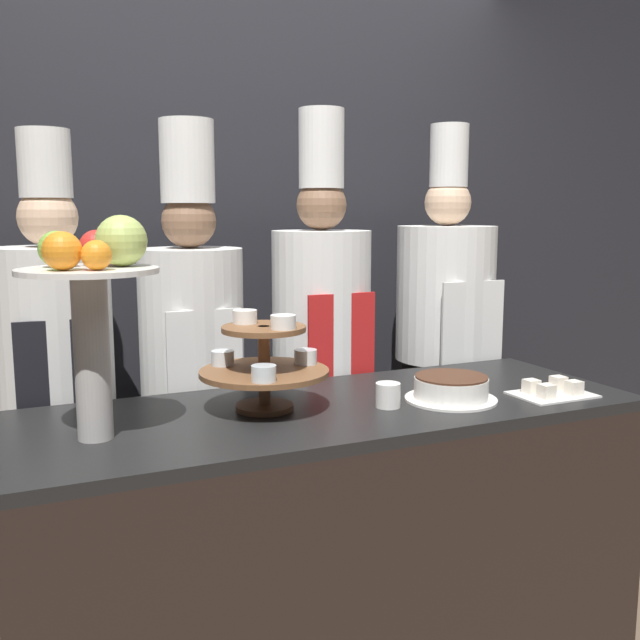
# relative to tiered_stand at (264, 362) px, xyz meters

# --- Properties ---
(wall_back) EXTENTS (10.00, 0.06, 2.80)m
(wall_back) POSITION_rel_tiered_stand_xyz_m (0.21, 0.91, 0.33)
(wall_back) COLOR #232328
(wall_back) RESTS_ON ground_plane
(buffet_counter) EXTENTS (1.91, 0.69, 0.92)m
(buffet_counter) POSITION_rel_tiered_stand_xyz_m (0.21, -0.04, -0.61)
(buffet_counter) COLOR black
(buffet_counter) RESTS_ON ground_plane
(tiered_stand) EXTENTS (0.39, 0.39, 0.29)m
(tiered_stand) POSITION_rel_tiered_stand_xyz_m (0.00, 0.00, 0.00)
(tiered_stand) COLOR brown
(tiered_stand) RESTS_ON buffet_counter
(fruit_pedestal) EXTENTS (0.35, 0.35, 0.58)m
(fruit_pedestal) POSITION_rel_tiered_stand_xyz_m (-0.48, -0.07, 0.25)
(fruit_pedestal) COLOR #B2ADA8
(fruit_pedestal) RESTS_ON buffet_counter
(cake_round) EXTENTS (0.29, 0.29, 0.08)m
(cake_round) POSITION_rel_tiered_stand_xyz_m (0.57, -0.14, -0.11)
(cake_round) COLOR white
(cake_round) RESTS_ON buffet_counter
(cup_white) EXTENTS (0.08, 0.08, 0.07)m
(cup_white) POSITION_rel_tiered_stand_xyz_m (0.35, -0.13, -0.11)
(cup_white) COLOR white
(cup_white) RESTS_ON buffet_counter
(cake_square_tray) EXTENTS (0.25, 0.18, 0.05)m
(cake_square_tray) POSITION_rel_tiered_stand_xyz_m (0.90, -0.22, -0.13)
(cake_square_tray) COLOR white
(cake_square_tray) RESTS_ON buffet_counter
(chef_left) EXTENTS (0.37, 0.37, 1.77)m
(chef_left) POSITION_rel_tiered_stand_xyz_m (-0.55, 0.52, -0.11)
(chef_left) COLOR #38332D
(chef_left) RESTS_ON ground_plane
(chef_center_left) EXTENTS (0.37, 0.37, 1.82)m
(chef_center_left) POSITION_rel_tiered_stand_xyz_m (-0.09, 0.52, -0.09)
(chef_center_left) COLOR #28282D
(chef_center_left) RESTS_ON ground_plane
(chef_center_right) EXTENTS (0.38, 0.38, 1.89)m
(chef_center_right) POSITION_rel_tiered_stand_xyz_m (0.42, 0.52, -0.07)
(chef_center_right) COLOR #28282D
(chef_center_right) RESTS_ON ground_plane
(chef_right) EXTENTS (0.41, 0.41, 1.86)m
(chef_right) POSITION_rel_tiered_stand_xyz_m (0.99, 0.52, -0.08)
(chef_right) COLOR #38332D
(chef_right) RESTS_ON ground_plane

